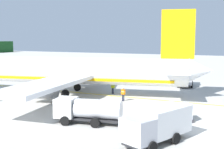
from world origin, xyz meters
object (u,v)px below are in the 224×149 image
object	(u,v)px
cargo_container_near	(183,112)
service_truck_catering	(87,109)
service_truck_baggage	(185,77)
crew_loader_left	(113,87)
airliner_foreground	(65,71)
service_truck_pushback	(158,124)
crew_marshaller	(123,93)

from	to	relation	value
cargo_container_near	service_truck_catering	bearing A→B (deg)	120.89
service_truck_baggage	service_truck_catering	bearing A→B (deg)	171.94
crew_loader_left	airliner_foreground	bearing A→B (deg)	116.20
airliner_foreground	service_truck_baggage	bearing A→B (deg)	-44.70
service_truck_baggage	airliner_foreground	bearing A→B (deg)	135.30
service_truck_pushback	crew_loader_left	world-z (taller)	service_truck_pushback
service_truck_pushback	crew_marshaller	xyz separation A→B (m)	(13.11, 8.59, -0.47)
service_truck_baggage	crew_loader_left	size ratio (longest dim) A/B	3.40
service_truck_catering	service_truck_pushback	xyz separation A→B (m)	(-2.22, -7.62, 0.14)
service_truck_baggage	service_truck_catering	size ratio (longest dim) A/B	0.88
crew_marshaller	cargo_container_near	bearing A→B (deg)	-124.02
service_truck_baggage	cargo_container_near	distance (m)	22.15
service_truck_catering	cargo_container_near	bearing A→B (deg)	-59.11
service_truck_catering	crew_loader_left	distance (m)	15.67
service_truck_baggage	service_truck_catering	world-z (taller)	service_truck_baggage
cargo_container_near	crew_loader_left	distance (m)	16.12
airliner_foreground	service_truck_catering	world-z (taller)	airliner_foreground
crew_loader_left	service_truck_baggage	bearing A→B (deg)	-35.45
airliner_foreground	service_truck_catering	size ratio (longest dim) A/B	6.15
airliner_foreground	cargo_container_near	world-z (taller)	airliner_foreground
service_truck_baggage	service_truck_catering	distance (m)	26.79
airliner_foreground	crew_loader_left	bearing A→B (deg)	-63.80
service_truck_baggage	crew_marshaller	xyz separation A→B (m)	(-15.64, 4.73, -0.51)
service_truck_pushback	crew_loader_left	bearing A→B (deg)	34.92
cargo_container_near	crew_marshaller	distance (m)	10.87
cargo_container_near	crew_loader_left	size ratio (longest dim) A/B	1.37
airliner_foreground	service_truck_catering	distance (m)	16.15
airliner_foreground	crew_loader_left	distance (m)	7.33
airliner_foreground	crew_marshaller	size ratio (longest dim) A/B	23.05
service_truck_pushback	crew_marshaller	bearing A→B (deg)	33.22
service_truck_baggage	crew_loader_left	world-z (taller)	service_truck_baggage
service_truck_catering	crew_loader_left	bearing A→B (deg)	16.41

